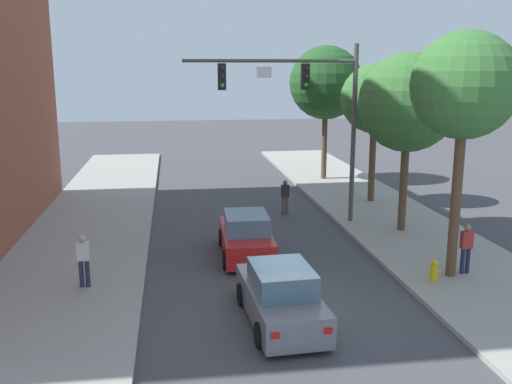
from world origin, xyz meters
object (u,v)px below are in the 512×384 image
pedestrian_sidewalk_left_walker (83,258)px  car_lead_red (246,237)px  traffic_signal_mast (307,100)px  car_following_grey (281,297)px  fire_hydrant (434,271)px  street_tree_second (408,103)px  pedestrian_crossing_road (285,195)px  street_tree_farthest (326,83)px  street_tree_nearest (465,87)px  street_tree_third (375,99)px  pedestrian_sidewalk_right_walker (466,246)px

pedestrian_sidewalk_left_walker → car_lead_red: bearing=26.3°
traffic_signal_mast → pedestrian_sidewalk_left_walker: size_ratio=4.57×
car_following_grey → fire_hydrant: (5.21, 1.85, -0.22)m
street_tree_second → traffic_signal_mast: bearing=155.6°
pedestrian_sidewalk_left_walker → pedestrian_crossing_road: (7.84, 8.21, -0.15)m
pedestrian_crossing_road → fire_hydrant: bearing=-73.0°
car_lead_red → traffic_signal_mast: bearing=50.3°
fire_hydrant → street_tree_farthest: size_ratio=0.09×
car_lead_red → street_tree_nearest: (6.18, -3.34, 5.39)m
pedestrian_sidewalk_left_walker → street_tree_farthest: 20.27m
fire_hydrant → car_following_grey: bearing=-160.5°
fire_hydrant → street_tree_nearest: street_tree_nearest is taller
street_tree_second → street_tree_third: size_ratio=1.06×
car_lead_red → pedestrian_sidewalk_right_walker: pedestrian_sidewalk_right_walker is taller
traffic_signal_mast → street_tree_second: bearing=-24.4°
car_following_grey → street_tree_third: 15.25m
car_lead_red → pedestrian_sidewalk_left_walker: 5.91m
car_following_grey → street_tree_farthest: street_tree_farthest is taller
traffic_signal_mast → street_tree_second: 4.06m
fire_hydrant → street_tree_third: bearing=80.5°
street_tree_nearest → street_tree_farthest: size_ratio=0.98×
car_lead_red → street_tree_second: bearing=16.1°
pedestrian_sidewalk_left_walker → street_tree_third: street_tree_third is taller
street_tree_farthest → street_tree_second: bearing=-88.7°
traffic_signal_mast → pedestrian_sidewalk_left_walker: bearing=-143.1°
car_lead_red → street_tree_farthest: 15.56m
street_tree_nearest → street_tree_third: 10.60m
pedestrian_crossing_road → pedestrian_sidewalk_right_walker: 9.74m
pedestrian_sidewalk_left_walker → traffic_signal_mast: bearing=36.9°
car_lead_red → car_following_grey: (0.19, -5.61, 0.00)m
car_lead_red → pedestrian_crossing_road: pedestrian_crossing_road is taller
traffic_signal_mast → street_tree_nearest: (3.18, -6.95, 0.74)m
traffic_signal_mast → car_following_grey: traffic_signal_mast is taller
pedestrian_crossing_road → pedestrian_sidewalk_right_walker: (4.18, -8.80, 0.15)m
pedestrian_sidewalk_left_walker → street_tree_third: size_ratio=0.24×
traffic_signal_mast → fire_hydrant: 9.16m
fire_hydrant → street_tree_farthest: bearing=86.5°
traffic_signal_mast → street_tree_farthest: bearing=70.3°
traffic_signal_mast → pedestrian_sidewalk_left_walker: (-8.29, -6.23, -4.31)m
pedestrian_sidewalk_left_walker → pedestrian_sidewalk_right_walker: 12.04m
fire_hydrant → traffic_signal_mast: bearing=108.1°
pedestrian_sidewalk_right_walker → street_tree_farthest: (-0.30, 16.43, 4.74)m
car_lead_red → car_following_grey: 5.61m
pedestrian_sidewalk_right_walker → street_tree_third: 11.17m
pedestrian_sidewalk_left_walker → street_tree_farthest: (11.73, 15.84, 4.74)m
pedestrian_crossing_road → street_tree_second: street_tree_second is taller
pedestrian_sidewalk_right_walker → street_tree_farthest: street_tree_farthest is taller
car_following_grey → pedestrian_sidewalk_right_walker: 6.97m
pedestrian_sidewalk_left_walker → street_tree_nearest: bearing=-3.6°
street_tree_third → street_tree_farthest: bearing=97.6°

